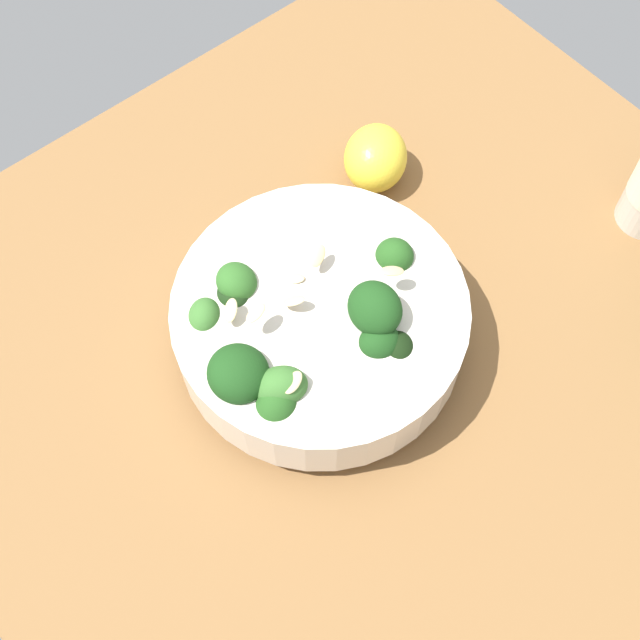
{
  "coord_description": "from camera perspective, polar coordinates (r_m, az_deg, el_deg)",
  "views": [
    {
      "loc": [
        19.56,
        -22.75,
        59.76
      ],
      "look_at": [
        -3.2,
        -3.84,
        4.0
      ],
      "focal_mm": 47.57,
      "sensor_mm": 36.0,
      "label": 1
    }
  ],
  "objects": [
    {
      "name": "ground_plane",
      "position": [
        0.68,
        4.19,
        -2.28
      ],
      "size": [
        68.41,
        68.41,
        3.62
      ],
      "primitive_type": "cube",
      "color": "brown"
    },
    {
      "name": "bowl_of_broccoli",
      "position": [
        0.63,
        -0.14,
        -0.17
      ],
      "size": [
        21.89,
        22.13,
        9.81
      ],
      "color": "silver",
      "rests_on": "ground_plane"
    },
    {
      "name": "lemon_wedge",
      "position": [
        0.74,
        3.75,
        10.82
      ],
      "size": [
        8.15,
        8.25,
        5.18
      ],
      "primitive_type": "ellipsoid",
      "rotation": [
        0.0,
        0.0,
        5.41
      ],
      "color": "yellow",
      "rests_on": "ground_plane"
    }
  ]
}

